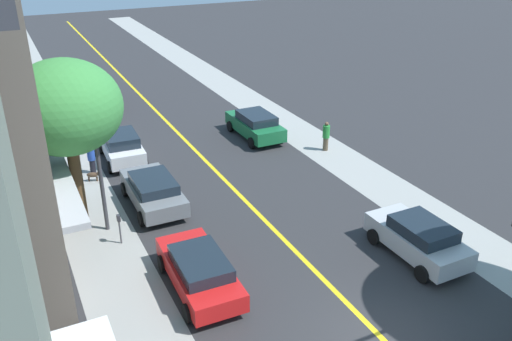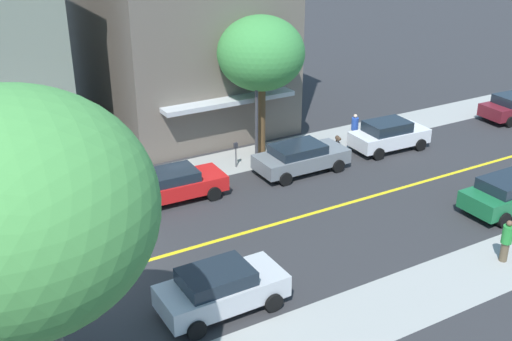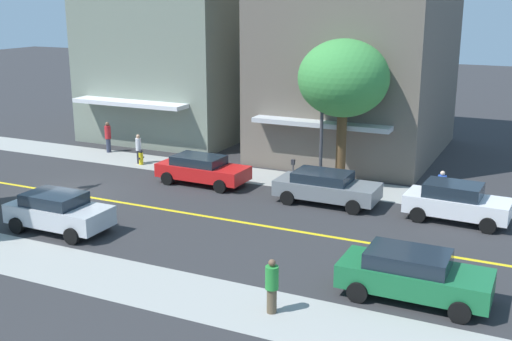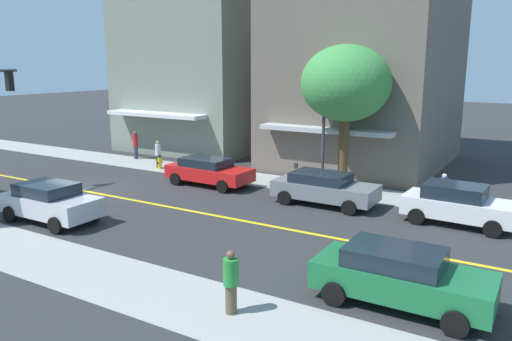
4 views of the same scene
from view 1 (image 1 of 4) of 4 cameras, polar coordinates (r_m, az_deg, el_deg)
name	(u,v)px [view 1 (image 1 of 4)]	position (r m, az deg, el deg)	size (l,w,h in m)	color
ground_plane	(381,337)	(17.49, 13.21, -16.98)	(140.00, 140.00, 0.00)	#2D2D30
road_centerline_stripe	(381,337)	(17.49, 13.21, -16.97)	(0.20, 126.00, 0.00)	yellow
street_tree_right_corner	(65,108)	(21.45, -19.72, 6.31)	(4.31, 4.31, 7.02)	brown
parking_meter	(119,225)	(21.46, -14.42, -5.65)	(0.12, 0.18, 1.27)	#4C4C51
street_lamp	(96,146)	(21.34, -16.72, 2.57)	(0.70, 0.36, 5.98)	#38383D
red_sedan_left_curb	(199,270)	(18.55, -6.08, -10.59)	(2.11, 4.53, 1.40)	red
maroon_sedan_left_curb	(88,96)	(38.10, -17.51, 7.62)	(2.19, 4.77, 1.53)	maroon
silver_sedan_right_curb	(418,238)	(20.95, 16.98, -6.92)	(2.05, 4.12, 1.53)	#B7BABF
grey_sedan_left_curb	(153,190)	(23.95, -10.95, -2.09)	(2.13, 4.54, 1.42)	slate
green_sedan_right_curb	(255,124)	(31.12, -0.09, 4.96)	(2.07, 4.48, 1.51)	#196638
white_sedan_left_curb	(122,146)	(28.86, -14.18, 2.54)	(2.14, 4.19, 1.57)	silver
pedestrian_blue_shirt	(91,158)	(27.80, -17.21, 1.30)	(0.38, 0.38, 1.59)	black
pedestrian_green_shirt	(326,136)	(29.52, 7.51, 3.73)	(0.39, 0.39, 1.66)	brown
small_dog	(94,175)	(27.10, -17.00, -0.44)	(0.69, 0.43, 0.52)	#4C3828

